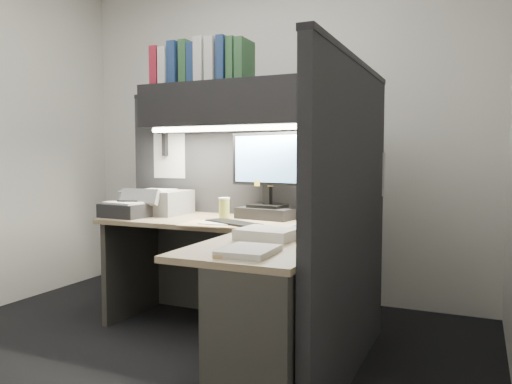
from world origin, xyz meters
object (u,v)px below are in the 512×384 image
keyboard (234,223)px  telephone (334,216)px  printer (157,202)px  desk (238,289)px  overhead_shelf (247,104)px  notebook_stack (127,210)px  coffee_cup (224,209)px  monitor (267,185)px

keyboard → telephone: bearing=55.3°
telephone → printer: printer is taller
desk → keyboard: (-0.21, 0.36, 0.30)m
overhead_shelf → desk: bearing=-68.2°
telephone → notebook_stack: bearing=-136.9°
keyboard → printer: 0.84m
notebook_stack → desk: bearing=-21.9°
desk → overhead_shelf: 1.33m
coffee_cup → desk: bearing=-56.7°
keyboard → notebook_stack: bearing=-159.7°
monitor → coffee_cup: bearing=-144.8°
desk → monitor: 0.90m
desk → telephone: (0.33, 0.68, 0.33)m
overhead_shelf → notebook_stack: size_ratio=4.97×
keyboard → printer: (-0.78, 0.31, 0.07)m
keyboard → telephone: telephone is taller
desk → coffee_cup: (-0.39, 0.60, 0.35)m
printer → desk: bearing=-35.1°
desk → keyboard: size_ratio=4.22×
desk → monitor: size_ratio=2.97×
desk → overhead_shelf: overhead_shelf is taller
coffee_cup → notebook_stack: bearing=-165.1°
printer → notebook_stack: (-0.07, -0.25, -0.04)m
overhead_shelf → keyboard: bearing=-76.3°
telephone → printer: size_ratio=0.57×
overhead_shelf → telephone: (0.63, -0.07, -0.72)m
coffee_cup → telephone: bearing=6.2°
coffee_cup → notebook_stack: coffee_cup is taller
desk → notebook_stack: size_ratio=5.46×
desk → monitor: (-0.14, 0.73, 0.51)m
notebook_stack → coffee_cup: bearing=14.9°
keyboard → printer: printer is taller
desk → overhead_shelf: bearing=111.8°
overhead_shelf → monitor: size_ratio=2.70×
notebook_stack → overhead_shelf: bearing=23.5°
desk → overhead_shelf: size_ratio=1.10×
monitor → coffee_cup: monitor is taller
keyboard → coffee_cup: coffee_cup is taller
telephone → coffee_cup: coffee_cup is taller
monitor → desk: bearing=-70.7°
desk → monitor: monitor is taller
notebook_stack → printer: bearing=73.8°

